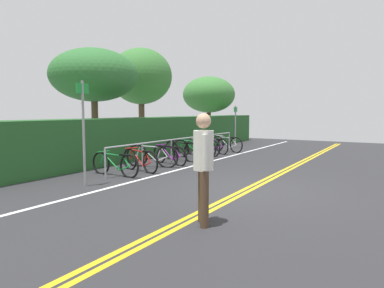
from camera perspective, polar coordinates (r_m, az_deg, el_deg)
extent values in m
cube|color=#2B2B2D|center=(8.32, 9.12, -7.43)|extent=(29.58, 12.79, 0.05)
cube|color=gold|center=(8.29, 9.65, -7.30)|extent=(26.62, 0.10, 0.00)
cube|color=gold|center=(8.34, 8.61, -7.20)|extent=(26.62, 0.10, 0.00)
cube|color=white|center=(9.73, -6.92, -5.38)|extent=(26.62, 0.12, 0.00)
cylinder|color=#9EA0A5|center=(9.72, -13.89, -3.06)|extent=(0.05, 0.05, 0.82)
cylinder|color=#9EA0A5|center=(10.88, -8.04, -2.07)|extent=(0.05, 0.05, 0.82)
cylinder|color=#9EA0A5|center=(12.14, -3.37, -1.26)|extent=(0.05, 0.05, 0.82)
cylinder|color=#9EA0A5|center=(13.46, 0.41, -0.60)|extent=(0.05, 0.05, 0.82)
cylinder|color=#9EA0A5|center=(14.84, 3.50, -0.05)|extent=(0.05, 0.05, 0.82)
cylinder|color=#9EA0A5|center=(16.25, 6.06, 0.40)|extent=(0.05, 0.05, 0.82)
cylinder|color=#9EA0A5|center=(12.76, -1.39, 0.93)|extent=(7.88, 0.04, 0.04)
torus|color=black|center=(10.47, -14.54, -3.03)|extent=(0.08, 0.68, 0.68)
torus|color=black|center=(9.71, -10.13, -3.59)|extent=(0.08, 0.68, 0.68)
cylinder|color=#198C38|center=(10.17, -12.97, -2.79)|extent=(0.05, 0.62, 0.47)
cylinder|color=#198C38|center=(10.09, -12.71, -1.69)|extent=(0.06, 0.75, 0.07)
cylinder|color=#198C38|center=(9.91, -11.46, -3.07)|extent=(0.04, 0.18, 0.42)
cylinder|color=#198C38|center=(9.85, -10.94, -3.89)|extent=(0.05, 0.40, 0.17)
cylinder|color=#198C38|center=(9.77, -10.66, -2.76)|extent=(0.04, 0.27, 0.29)
cylinder|color=#198C38|center=(10.41, -14.35, -2.25)|extent=(0.04, 0.14, 0.31)
cube|color=black|center=(9.83, -11.19, -1.76)|extent=(0.09, 0.20, 0.05)
cylinder|color=#198C38|center=(10.35, -14.17, -1.18)|extent=(0.46, 0.04, 0.03)
torus|color=black|center=(11.09, -10.02, -2.42)|extent=(0.23, 0.69, 0.70)
torus|color=black|center=(10.26, -6.76, -3.01)|extent=(0.23, 0.69, 0.70)
cylinder|color=red|center=(10.76, -8.87, -2.21)|extent=(0.19, 0.58, 0.48)
cylinder|color=red|center=(10.68, -8.67, -1.13)|extent=(0.22, 0.69, 0.07)
cylinder|color=red|center=(10.48, -7.75, -2.48)|extent=(0.08, 0.17, 0.43)
cylinder|color=red|center=(10.41, -7.36, -3.29)|extent=(0.13, 0.37, 0.18)
cylinder|color=red|center=(10.33, -7.15, -2.19)|extent=(0.10, 0.26, 0.30)
cylinder|color=red|center=(11.03, -9.88, -1.66)|extent=(0.07, 0.14, 0.32)
cube|color=black|center=(10.40, -7.54, -1.21)|extent=(0.13, 0.21, 0.05)
cylinder|color=red|center=(10.96, -9.75, -0.63)|extent=(0.45, 0.14, 0.03)
torus|color=black|center=(11.67, -8.89, -1.89)|extent=(0.26, 0.74, 0.75)
torus|color=black|center=(11.29, -4.03, -2.08)|extent=(0.26, 0.74, 0.75)
cylinder|color=silver|center=(11.51, -7.11, -1.53)|extent=(0.20, 0.58, 0.52)
cylinder|color=silver|center=(11.46, -6.81, -0.41)|extent=(0.23, 0.69, 0.07)
cylinder|color=silver|center=(11.38, -5.45, -1.68)|extent=(0.08, 0.17, 0.46)
cylinder|color=silver|center=(11.36, -4.90, -2.44)|extent=(0.14, 0.38, 0.19)
cylinder|color=silver|center=(11.31, -4.58, -1.31)|extent=(0.11, 0.26, 0.32)
cylinder|color=silver|center=(11.63, -8.67, -1.09)|extent=(0.07, 0.14, 0.34)
cube|color=black|center=(11.33, -5.14, -0.40)|extent=(0.13, 0.21, 0.05)
cylinder|color=silver|center=(11.59, -8.44, -0.03)|extent=(0.45, 0.15, 0.03)
torus|color=black|center=(12.44, -5.27, -1.60)|extent=(0.23, 0.66, 0.67)
torus|color=black|center=(11.62, -1.96, -2.07)|extent=(0.23, 0.66, 0.67)
cylinder|color=purple|center=(12.12, -4.08, -1.41)|extent=(0.20, 0.60, 0.46)
cylinder|color=purple|center=(12.05, -3.88, -0.51)|extent=(0.23, 0.72, 0.07)
cylinder|color=purple|center=(11.85, -2.95, -1.64)|extent=(0.08, 0.18, 0.41)
cylinder|color=purple|center=(11.77, -2.57, -2.32)|extent=(0.14, 0.38, 0.17)
cylinder|color=purple|center=(11.70, -2.35, -1.39)|extent=(0.10, 0.26, 0.28)
cylinder|color=purple|center=(12.38, -5.12, -0.96)|extent=(0.07, 0.15, 0.30)
cube|color=black|center=(11.77, -2.73, -0.57)|extent=(0.13, 0.21, 0.05)
cylinder|color=purple|center=(12.32, -4.97, -0.08)|extent=(0.45, 0.15, 0.03)
torus|color=black|center=(13.17, -3.35, -1.03)|extent=(0.19, 0.74, 0.75)
torus|color=black|center=(12.49, -0.08, -1.37)|extent=(0.19, 0.74, 0.75)
cylinder|color=black|center=(12.90, -2.17, -0.77)|extent=(0.14, 0.57, 0.51)
cylinder|color=black|center=(12.83, -1.96, 0.20)|extent=(0.16, 0.68, 0.07)
cylinder|color=black|center=(12.67, -1.05, -0.96)|extent=(0.06, 0.17, 0.46)
cylinder|color=black|center=(12.62, -0.68, -1.66)|extent=(0.10, 0.36, 0.19)
cylinder|color=black|center=(12.55, -0.46, -0.66)|extent=(0.08, 0.25, 0.32)
cylinder|color=black|center=(13.11, -3.20, -0.34)|extent=(0.06, 0.14, 0.34)
cube|color=black|center=(12.60, -0.83, 0.17)|extent=(0.11, 0.21, 0.05)
cylinder|color=black|center=(13.06, -3.05, 0.58)|extent=(0.46, 0.11, 0.03)
torus|color=black|center=(13.84, -1.85, -0.74)|extent=(0.20, 0.73, 0.73)
torus|color=black|center=(13.49, 2.46, -0.90)|extent=(0.20, 0.73, 0.73)
cylinder|color=#198C38|center=(13.69, -0.26, -0.45)|extent=(0.16, 0.61, 0.50)
cylinder|color=#198C38|center=(13.64, 0.02, 0.46)|extent=(0.19, 0.73, 0.07)
cylinder|color=#198C38|center=(13.57, 1.21, -0.57)|extent=(0.07, 0.18, 0.45)
cylinder|color=#198C38|center=(13.55, 1.69, -1.19)|extent=(0.12, 0.39, 0.19)
cylinder|color=#198C38|center=(13.51, 1.98, -0.28)|extent=(0.09, 0.27, 0.31)
cylinder|color=#198C38|center=(13.80, -1.64, -0.09)|extent=(0.06, 0.15, 0.33)
cube|color=black|center=(13.53, 1.50, 0.47)|extent=(0.12, 0.21, 0.05)
cylinder|color=#198C38|center=(13.76, -1.43, 0.78)|extent=(0.46, 0.12, 0.03)
torus|color=black|center=(14.59, 0.17, -0.50)|extent=(0.13, 0.70, 0.70)
torus|color=black|center=(14.02, 3.41, -0.75)|extent=(0.13, 0.70, 0.70)
cylinder|color=silver|center=(14.36, 1.36, -0.27)|extent=(0.10, 0.57, 0.48)
cylinder|color=silver|center=(14.30, 1.57, 0.54)|extent=(0.11, 0.68, 0.07)
cylinder|color=silver|center=(14.17, 2.46, -0.42)|extent=(0.05, 0.17, 0.43)
cylinder|color=silver|center=(14.12, 2.83, -0.99)|extent=(0.08, 0.36, 0.18)
cylinder|color=silver|center=(14.06, 3.05, -0.17)|extent=(0.06, 0.25, 0.29)
cylinder|color=silver|center=(14.54, 0.33, 0.08)|extent=(0.05, 0.14, 0.31)
cube|color=black|center=(14.11, 2.68, 0.53)|extent=(0.10, 0.21, 0.05)
cylinder|color=silver|center=(14.50, 0.49, 0.87)|extent=(0.46, 0.08, 0.03)
torus|color=black|center=(15.53, 2.10, -0.15)|extent=(0.28, 0.67, 0.69)
torus|color=black|center=(14.73, 4.96, -0.46)|extent=(0.28, 0.67, 0.69)
cylinder|color=purple|center=(15.22, 3.14, 0.03)|extent=(0.24, 0.60, 0.48)
cylinder|color=purple|center=(15.15, 3.33, 0.80)|extent=(0.28, 0.72, 0.07)
cylinder|color=purple|center=(14.95, 4.11, -0.13)|extent=(0.09, 0.18, 0.43)
cylinder|color=purple|center=(14.88, 4.43, -0.68)|extent=(0.16, 0.39, 0.18)
cylinder|color=purple|center=(14.81, 4.63, 0.09)|extent=(0.12, 0.27, 0.30)
cylinder|color=purple|center=(15.47, 2.24, 0.39)|extent=(0.08, 0.15, 0.32)
cube|color=black|center=(14.88, 4.31, 0.76)|extent=(0.14, 0.22, 0.05)
cylinder|color=purple|center=(15.41, 2.38, 1.12)|extent=(0.44, 0.18, 0.03)
torus|color=black|center=(16.15, 4.20, 0.09)|extent=(0.25, 0.70, 0.72)
torus|color=black|center=(15.44, 7.18, -0.18)|extent=(0.25, 0.70, 0.72)
cylinder|color=silver|center=(15.87, 5.29, 0.29)|extent=(0.20, 0.61, 0.49)
cylinder|color=silver|center=(15.81, 5.49, 1.05)|extent=(0.24, 0.72, 0.07)
cylinder|color=silver|center=(15.63, 6.31, 0.14)|extent=(0.08, 0.18, 0.44)
cylinder|color=silver|center=(15.57, 6.64, -0.40)|extent=(0.14, 0.39, 0.18)
cylinder|color=silver|center=(15.50, 6.85, 0.37)|extent=(0.11, 0.27, 0.30)
cylinder|color=silver|center=(16.10, 4.35, 0.63)|extent=(0.07, 0.15, 0.33)
cube|color=black|center=(15.57, 6.51, 1.02)|extent=(0.13, 0.21, 0.05)
cylinder|color=silver|center=(16.05, 4.50, 1.36)|extent=(0.45, 0.15, 0.03)
cylinder|color=#4C3826|center=(5.80, 1.67, -8.28)|extent=(0.14, 0.14, 0.88)
cylinder|color=#4C3826|center=(5.51, 2.01, -9.00)|extent=(0.14, 0.14, 0.88)
cylinder|color=silver|center=(5.52, 1.86, -1.03)|extent=(0.32, 0.32, 0.62)
sphere|color=tan|center=(5.49, 1.87, 3.76)|extent=(0.24, 0.24, 0.24)
cylinder|color=silver|center=(5.72, 1.63, -0.93)|extent=(0.09, 0.09, 0.55)
cylinder|color=silver|center=(5.32, 2.10, -1.40)|extent=(0.09, 0.09, 0.55)
cylinder|color=gray|center=(8.77, -17.15, 1.55)|extent=(0.06, 0.06, 2.52)
cube|color=#198C33|center=(8.77, -17.35, 8.61)|extent=(0.36, 0.03, 0.24)
cylinder|color=gray|center=(17.35, 7.04, 2.75)|extent=(0.06, 0.06, 2.06)
cube|color=#198C33|center=(17.33, 7.07, 5.57)|extent=(0.36, 0.04, 0.24)
cube|color=#235626|center=(15.14, -4.88, 1.43)|extent=(16.88, 1.25, 1.55)
cylinder|color=brown|center=(13.88, -15.42, 2.37)|extent=(0.25, 0.25, 2.26)
ellipsoid|color=#2D6B30|center=(13.93, -15.63, 10.70)|extent=(3.27, 3.27, 1.98)
cylinder|color=brown|center=(17.18, -8.15, 3.05)|extent=(0.28, 0.28, 2.27)
ellipsoid|color=#387533|center=(17.25, -8.26, 10.81)|extent=(2.95, 2.95, 2.66)
cylinder|color=#473323|center=(21.92, 2.73, 3.01)|extent=(0.26, 0.26, 1.83)
ellipsoid|color=#387533|center=(21.92, 2.75, 8.00)|extent=(3.21, 3.21, 2.21)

